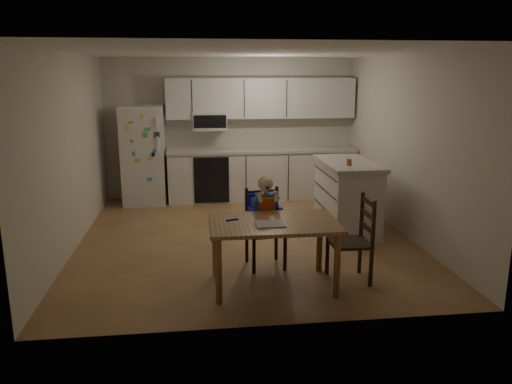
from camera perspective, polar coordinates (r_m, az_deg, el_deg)
The scene contains 10 objects.
room at distance 7.16m, azimuth -1.66°, elevation 5.50°, with size 4.52×5.01×2.51m.
refrigerator at distance 8.88m, azimuth -12.72°, elevation 4.13°, with size 0.72×0.70×1.70m, color silver.
kitchen_run at distance 9.00m, azimuth 0.47°, elevation 4.76°, with size 3.37×0.62×2.15m.
kitchen_island at distance 7.34m, azimuth 10.35°, elevation -0.40°, with size 0.72×1.37×1.01m.
red_cup at distance 6.93m, azimuth 10.59°, elevation 3.37°, with size 0.07×0.07×0.09m, color #C04C27.
dining_table at distance 5.26m, azimuth 1.99°, elevation -4.41°, with size 1.35×0.87×0.72m.
napkin at distance 5.13m, azimuth 1.63°, elevation -3.66°, with size 0.30×0.26×0.01m, color #ADAEB2.
toddler_spoon at distance 5.27m, azimuth -2.85°, elevation -3.17°, with size 0.02×0.02×0.12m, color #1619D2.
chair_booster at distance 5.83m, azimuth 0.99°, elevation -2.31°, with size 0.45×0.45×1.09m.
chair_side at distance 5.55m, azimuth 11.60°, elevation -4.69°, with size 0.42×0.42×0.95m.
Camera 1 is at (-0.67, -6.58, 2.24)m, focal length 35.00 mm.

